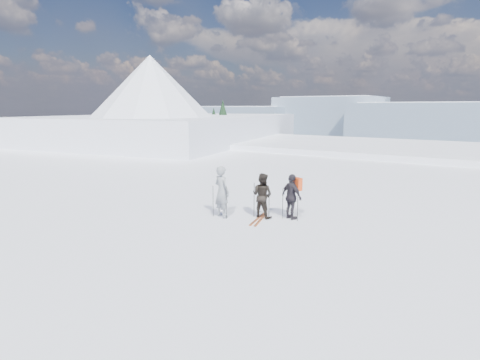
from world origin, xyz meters
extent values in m
plane|color=white|center=(0.00, 60.00, -17.50)|extent=(220.00, 208.01, 71.62)
cube|color=white|center=(0.00, 30.00, -6.50)|extent=(180.00, 16.00, 14.00)
plane|color=#233950|center=(0.00, 290.00, -30.00)|extent=(820.00, 820.00, 0.00)
cube|color=slate|center=(-280.00, 440.00, -13.00)|extent=(150.00, 80.00, 34.00)
cube|color=white|center=(-280.00, 440.00, 1.00)|extent=(127.50, 70.00, 8.00)
cube|color=slate|center=(-160.00, 470.00, -7.00)|extent=(130.00, 80.00, 46.00)
cube|color=white|center=(-160.00, 470.00, 13.00)|extent=(110.50, 70.00, 8.00)
cube|color=slate|center=(-40.00, 440.00, -11.00)|extent=(160.00, 80.00, 38.00)
cube|color=white|center=(-40.00, 440.00, 5.00)|extent=(136.00, 70.00, 8.00)
cube|color=white|center=(-28.00, 28.00, -5.00)|extent=(29.19, 35.68, 16.00)
cone|color=white|center=(-25.00, 22.00, 5.00)|extent=(18.00, 18.00, 9.00)
cone|color=white|center=(-33.00, 32.00, 1.00)|extent=(16.00, 16.00, 8.00)
cube|color=#2D2B28|center=(-22.00, 36.00, -9.00)|extent=(21.55, 17.87, 14.25)
cone|color=black|center=(-18.00, 32.00, -3.00)|extent=(5.60, 5.60, 10.00)
cone|color=black|center=(-19.00, 35.00, -3.00)|extent=(5.60, 5.60, 10.00)
cone|color=black|center=(-20.00, 30.00, -2.50)|extent=(6.16, 6.16, 11.00)
cone|color=black|center=(-27.00, 36.00, -2.00)|extent=(6.72, 6.72, 12.00)
cone|color=black|center=(-24.00, 34.00, -1.50)|extent=(7.28, 7.28, 13.00)
cone|color=black|center=(-22.00, 28.00, -3.50)|extent=(5.04, 5.04, 9.00)
imported|color=gray|center=(-2.59, 3.35, 0.97)|extent=(0.81, 0.63, 1.95)
imported|color=black|center=(-1.29, 4.12, 0.84)|extent=(0.83, 0.66, 1.69)
imported|color=black|center=(-0.27, 4.51, 0.85)|extent=(1.07, 0.77, 1.69)
cube|color=red|center=(-0.17, 4.73, 1.92)|extent=(0.41, 0.33, 0.47)
cylinder|color=black|center=(-2.91, 3.23, 0.59)|extent=(0.02, 0.02, 1.19)
cylinder|color=black|center=(-2.32, 3.25, 0.61)|extent=(0.02, 0.02, 1.23)
cylinder|color=black|center=(-1.57, 4.00, 0.66)|extent=(0.02, 0.02, 1.32)
cylinder|color=black|center=(-0.97, 4.07, 0.57)|extent=(0.02, 0.02, 1.15)
cylinder|color=black|center=(-0.57, 4.39, 0.58)|extent=(0.02, 0.02, 1.16)
cylinder|color=black|center=(0.04, 4.38, 0.57)|extent=(0.02, 0.02, 1.15)
cube|color=black|center=(-1.30, 3.81, 0.01)|extent=(0.41, 1.69, 0.03)
cube|color=black|center=(-1.16, 3.81, 0.01)|extent=(0.53, 1.67, 0.03)
camera|label=1|loc=(5.29, -7.77, 4.09)|focal=28.00mm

